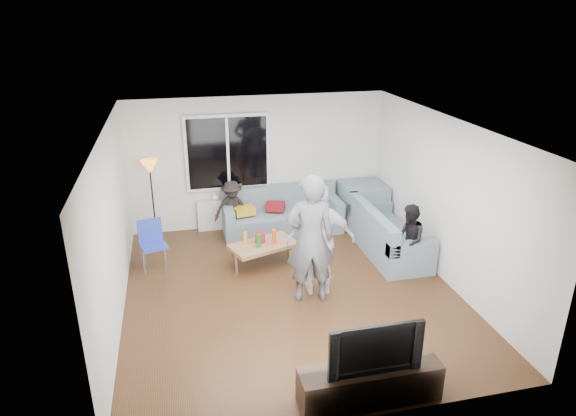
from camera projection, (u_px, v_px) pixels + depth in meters
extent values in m
cube|color=#56351C|center=(290.00, 292.00, 7.91)|extent=(5.00, 5.50, 0.04)
cube|color=white|center=(291.00, 125.00, 6.94)|extent=(5.00, 5.50, 0.04)
cube|color=silver|center=(258.00, 162.00, 9.94)|extent=(5.00, 0.04, 2.60)
cube|color=silver|center=(356.00, 318.00, 4.92)|extent=(5.00, 0.04, 2.60)
cube|color=silver|center=(111.00, 229.00, 6.90)|extent=(0.04, 5.50, 2.60)
cube|color=silver|center=(446.00, 200.00, 7.96)|extent=(0.04, 5.50, 2.60)
cube|color=white|center=(228.00, 153.00, 9.65)|extent=(1.62, 0.06, 1.47)
cube|color=black|center=(228.00, 153.00, 9.61)|extent=(1.50, 0.02, 1.35)
cube|color=white|center=(228.00, 153.00, 9.60)|extent=(0.05, 0.03, 1.35)
cube|color=silver|center=(231.00, 213.00, 10.07)|extent=(1.30, 0.12, 0.62)
imported|color=#245A24|center=(238.00, 191.00, 9.90)|extent=(0.19, 0.16, 0.33)
imported|color=white|center=(215.00, 197.00, 9.84)|extent=(0.18, 0.18, 0.15)
cube|color=slate|center=(362.00, 204.00, 10.23)|extent=(0.85, 0.85, 0.85)
cube|color=gold|center=(244.00, 210.00, 9.68)|extent=(0.43, 0.38, 0.14)
cube|color=maroon|center=(275.00, 206.00, 9.88)|extent=(0.44, 0.40, 0.13)
cube|color=#AA7952|center=(263.00, 254.00, 8.63)|extent=(1.24, 0.93, 0.40)
cylinder|color=maroon|center=(260.00, 238.00, 8.58)|extent=(0.17, 0.17, 0.17)
imported|color=#54545A|center=(310.00, 239.00, 7.34)|extent=(0.76, 0.54, 1.97)
imported|color=silver|center=(321.00, 240.00, 7.57)|extent=(1.08, 0.59, 1.75)
imported|color=black|center=(409.00, 240.00, 8.25)|extent=(0.60, 0.68, 1.19)
imported|color=black|center=(232.00, 209.00, 9.66)|extent=(0.76, 0.49, 1.10)
cube|color=#35251A|center=(370.00, 384.00, 5.62)|extent=(1.60, 0.40, 0.44)
imported|color=black|center=(372.00, 344.00, 5.43)|extent=(1.05, 0.14, 0.61)
cylinder|color=#FF5216|center=(274.00, 237.00, 8.50)|extent=(0.07, 0.07, 0.26)
cylinder|color=#177F1A|center=(259.00, 241.00, 8.40)|extent=(0.08, 0.08, 0.22)
cylinder|color=orange|center=(245.00, 238.00, 8.53)|extent=(0.07, 0.07, 0.21)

